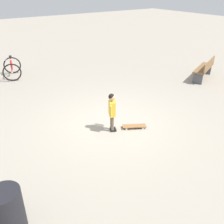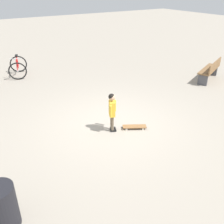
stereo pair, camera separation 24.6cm
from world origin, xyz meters
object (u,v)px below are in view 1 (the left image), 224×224
at_px(child_person, 112,108).
at_px(street_bench, 205,69).
at_px(skateboard, 134,126).
at_px(bicycle_near, 12,68).
at_px(trash_bin, 7,211).

xyz_separation_m(child_person, street_bench, (1.19, -5.38, -0.23)).
bearing_deg(street_bench, skateboard, 106.64).
bearing_deg(skateboard, child_person, 66.27).
distance_m(bicycle_near, trash_bin, 7.70).
height_order(skateboard, trash_bin, trash_bin).
bearing_deg(street_bench, bicycle_near, 53.56).
distance_m(skateboard, bicycle_near, 6.29).
bearing_deg(skateboard, bicycle_near, 13.78).
height_order(skateboard, bicycle_near, bicycle_near).
distance_m(child_person, skateboard, 0.86).
xyz_separation_m(street_bench, trash_bin, (-2.75, 8.43, -0.04)).
xyz_separation_m(child_person, trash_bin, (-1.56, 3.05, -0.27)).
xyz_separation_m(skateboard, street_bench, (1.44, -4.82, 0.36)).
height_order(street_bench, trash_bin, street_bench).
height_order(skateboard, street_bench, street_bench).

